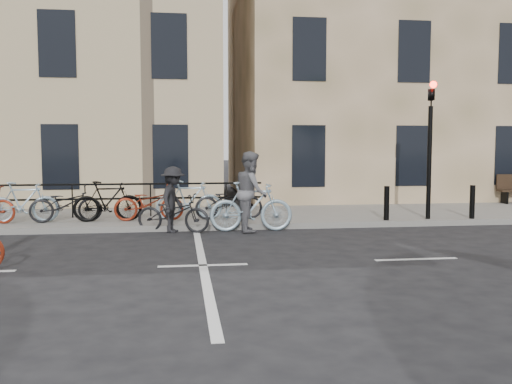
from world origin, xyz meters
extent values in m
plane|color=black|center=(0.00, 0.00, 0.00)|extent=(120.00, 120.00, 0.00)
cube|color=slate|center=(-4.00, 6.00, 0.07)|extent=(46.00, 4.00, 0.15)
cube|color=#98835B|center=(9.00, 13.00, 6.15)|extent=(14.00, 10.00, 12.00)
cylinder|color=black|center=(6.20, 4.35, 1.65)|extent=(0.12, 0.12, 3.00)
imported|color=black|center=(6.20, 4.35, 3.60)|extent=(0.15, 0.18, 0.90)
sphere|color=#FF0C05|center=(6.20, 4.23, 3.70)|extent=(0.18, 0.18, 0.18)
cylinder|color=black|center=(5.00, 4.25, 0.60)|extent=(0.14, 0.14, 0.90)
cylinder|color=black|center=(7.40, 4.25, 0.60)|extent=(0.14, 0.14, 0.90)
cube|color=black|center=(10.40, 7.65, 0.35)|extent=(0.06, 0.38, 0.40)
cube|color=black|center=(-3.30, 5.90, 0.62)|extent=(10.40, 0.04, 0.95)
imported|color=#99B7C9|center=(-4.35, 5.00, 0.68)|extent=(1.75, 0.49, 1.05)
imported|color=black|center=(-3.30, 5.00, 0.62)|extent=(1.80, 0.63, 0.95)
imported|color=black|center=(-2.25, 5.00, 0.68)|extent=(1.75, 0.49, 1.05)
imported|color=maroon|center=(-1.20, 5.00, 0.62)|extent=(1.80, 0.63, 0.95)
imported|color=#99B7C9|center=(-0.15, 5.00, 0.68)|extent=(1.75, 0.49, 1.05)
imported|color=black|center=(0.90, 5.00, 0.62)|extent=(1.80, 0.63, 0.95)
imported|color=#99B7C9|center=(1.35, 3.80, 0.61)|extent=(2.06, 0.64, 1.23)
imported|color=slate|center=(1.35, 3.80, 0.99)|extent=(0.78, 0.98, 1.98)
imported|color=black|center=(-0.56, 3.90, 0.48)|extent=(1.92, 1.15, 0.95)
imported|color=black|center=(-0.56, 3.90, 0.81)|extent=(0.89, 1.18, 1.61)
camera|label=1|loc=(-0.40, -10.06, 2.20)|focal=40.00mm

